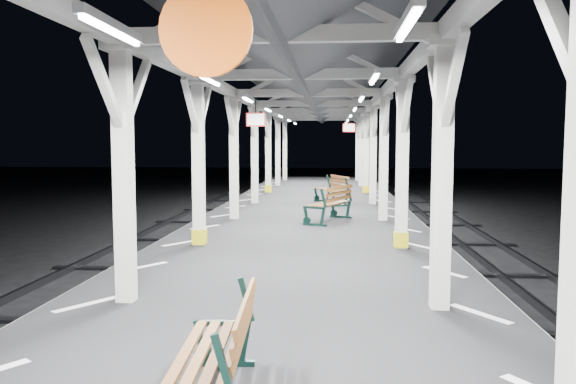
# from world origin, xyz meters

# --- Properties ---
(ground) EXTENTS (120.00, 120.00, 0.00)m
(ground) POSITION_xyz_m (0.00, 0.00, 0.00)
(ground) COLOR black
(ground) RESTS_ON ground
(platform) EXTENTS (6.00, 50.00, 1.00)m
(platform) POSITION_xyz_m (0.00, 0.00, 0.50)
(platform) COLOR black
(platform) RESTS_ON ground
(hazard_stripes_left) EXTENTS (1.00, 48.00, 0.01)m
(hazard_stripes_left) POSITION_xyz_m (-2.45, 0.00, 1.00)
(hazard_stripes_left) COLOR silver
(hazard_stripes_left) RESTS_ON platform
(hazard_stripes_right) EXTENTS (1.00, 48.00, 0.01)m
(hazard_stripes_right) POSITION_xyz_m (2.45, 0.00, 1.00)
(hazard_stripes_right) COLOR silver
(hazard_stripes_right) RESTS_ON platform
(track_left) EXTENTS (2.20, 60.00, 0.16)m
(track_left) POSITION_xyz_m (-5.00, 0.00, 0.08)
(track_left) COLOR #2D2D33
(track_left) RESTS_ON ground
(canopy) EXTENTS (5.40, 49.00, 4.65)m
(canopy) POSITION_xyz_m (0.00, -0.02, 4.56)
(canopy) COLOR silver
(canopy) RESTS_ON platform
(bench_near) EXTENTS (0.67, 1.60, 0.85)m
(bench_near) POSITION_xyz_m (-0.19, -4.77, 1.45)
(bench_near) COLOR #0F2B26
(bench_near) RESTS_ON platform
(bench_mid) EXTENTS (1.28, 1.87, 0.95)m
(bench_mid) POSITION_xyz_m (0.65, 5.57, 1.51)
(bench_mid) COLOR #0F2B26
(bench_mid) RESTS_ON platform
(bench_far) EXTENTS (1.22, 1.85, 0.94)m
(bench_far) POSITION_xyz_m (0.70, 10.01, 1.50)
(bench_far) COLOR #0F2B26
(bench_far) RESTS_ON platform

